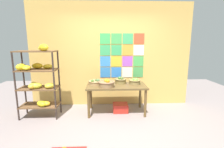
% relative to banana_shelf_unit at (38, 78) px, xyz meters
% --- Properties ---
extents(ground, '(9.21, 9.21, 0.00)m').
position_rel_banana_shelf_unit_xyz_m(ground, '(1.66, -0.88, -0.93)').
color(ground, gray).
extents(back_wall_with_art, '(4.30, 0.07, 2.75)m').
position_rel_banana_shelf_unit_xyz_m(back_wall_with_art, '(1.66, 0.76, 0.45)').
color(back_wall_with_art, '#DBAC54').
rests_on(back_wall_with_art, ground).
extents(banana_shelf_unit, '(0.86, 0.53, 1.68)m').
position_rel_banana_shelf_unit_xyz_m(banana_shelf_unit, '(0.00, 0.00, 0.00)').
color(banana_shelf_unit, '#342823').
rests_on(banana_shelf_unit, ground).
extents(display_table, '(1.42, 0.70, 0.70)m').
position_rel_banana_shelf_unit_xyz_m(display_table, '(1.78, 0.17, -0.32)').
color(display_table, brown).
rests_on(display_table, ground).
extents(fruit_basket_back_left, '(0.38, 0.38, 0.19)m').
position_rel_banana_shelf_unit_xyz_m(fruit_basket_back_left, '(1.54, 0.00, -0.15)').
color(fruit_basket_back_left, olive).
rests_on(fruit_basket_back_left, display_table).
extents(fruit_basket_centre, '(0.30, 0.30, 0.18)m').
position_rel_banana_shelf_unit_xyz_m(fruit_basket_centre, '(1.89, 0.31, -0.15)').
color(fruit_basket_centre, olive).
rests_on(fruit_basket_centre, display_table).
extents(fruit_basket_left, '(0.30, 0.30, 0.16)m').
position_rel_banana_shelf_unit_xyz_m(fruit_basket_left, '(2.23, 0.23, -0.16)').
color(fruit_basket_left, olive).
rests_on(fruit_basket_left, display_table).
extents(fruit_basket_right, '(0.39, 0.39, 0.14)m').
position_rel_banana_shelf_unit_xyz_m(fruit_basket_right, '(1.29, 0.26, -0.17)').
color(fruit_basket_right, '#A68252').
rests_on(fruit_basket_right, display_table).
extents(produce_crate_under_table, '(0.36, 0.30, 0.20)m').
position_rel_banana_shelf_unit_xyz_m(produce_crate_under_table, '(1.88, 0.20, -0.83)').
color(produce_crate_under_table, red).
rests_on(produce_crate_under_table, ground).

